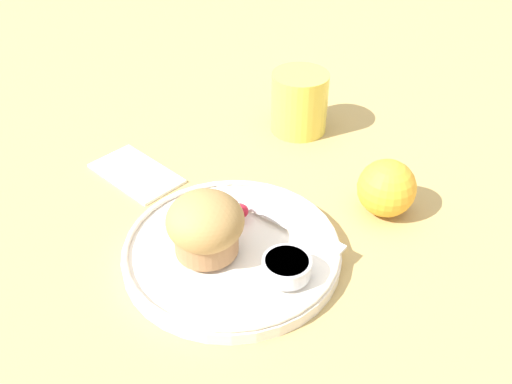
% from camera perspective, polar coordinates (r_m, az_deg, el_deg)
% --- Properties ---
extents(ground_plane, '(3.00, 3.00, 0.00)m').
position_cam_1_polar(ground_plane, '(0.63, -3.55, -5.70)').
color(ground_plane, tan).
extents(plate, '(0.23, 0.23, 0.02)m').
position_cam_1_polar(plate, '(0.61, -2.62, -5.98)').
color(plate, silver).
rests_on(plate, ground_plane).
extents(muffin, '(0.08, 0.08, 0.07)m').
position_cam_1_polar(muffin, '(0.58, -5.07, -3.37)').
color(muffin, '#9E7047').
rests_on(muffin, plate).
extents(cream_ramekin, '(0.05, 0.05, 0.02)m').
position_cam_1_polar(cream_ramekin, '(0.57, 3.09, -7.40)').
color(cream_ramekin, silver).
rests_on(cream_ramekin, plate).
extents(berry_pair, '(0.03, 0.02, 0.02)m').
position_cam_1_polar(berry_pair, '(0.64, -1.93, -1.63)').
color(berry_pair, '#B7192D').
rests_on(berry_pair, plate).
extents(butter_knife, '(0.18, 0.03, 0.00)m').
position_cam_1_polar(butter_knife, '(0.64, 2.03, -2.52)').
color(butter_knife, silver).
rests_on(butter_knife, plate).
extents(orange_fruit, '(0.07, 0.07, 0.07)m').
position_cam_1_polar(orange_fruit, '(0.68, 12.93, 0.39)').
color(orange_fruit, '#F4A82D').
rests_on(orange_fruit, ground_plane).
extents(juice_glass, '(0.08, 0.08, 0.09)m').
position_cam_1_polar(juice_glass, '(0.81, 4.36, 8.94)').
color(juice_glass, '#EAD14C').
rests_on(juice_glass, ground_plane).
extents(folded_napkin, '(0.12, 0.07, 0.01)m').
position_cam_1_polar(folded_napkin, '(0.75, -11.92, 1.95)').
color(folded_napkin, white).
rests_on(folded_napkin, ground_plane).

